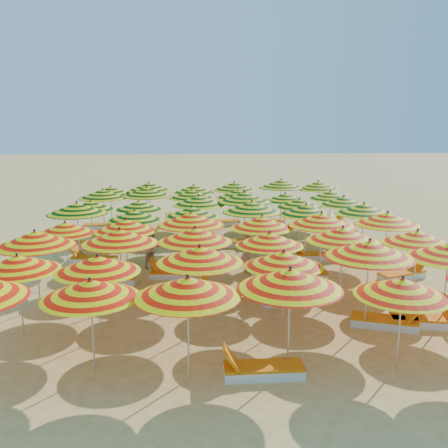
{
  "coord_description": "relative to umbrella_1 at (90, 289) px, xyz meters",
  "views": [
    {
      "loc": [
        -1.09,
        -17.31,
        5.4
      ],
      "look_at": [
        0.0,
        0.5,
        1.6
      ],
      "focal_mm": 40.0,
      "sensor_mm": 36.0,
      "label": 1
    }
  ],
  "objects": [
    {
      "name": "ground",
      "position": [
        3.26,
        7.34,
        -1.92
      ],
      "size": [
        120.0,
        120.0,
        0.0
      ],
      "primitive_type": "plane",
      "color": "#F6C66D",
      "rests_on": "ground"
    },
    {
      "name": "umbrella_1",
      "position": [
        0.0,
        0.0,
        0.0
      ],
      "size": [
        2.44,
        2.44,
        2.18
      ],
      "color": "silver",
      "rests_on": "ground"
    },
    {
      "name": "umbrella_2",
      "position": [
        2.02,
        -0.35,
        0.12
      ],
      "size": [
        2.49,
        2.49,
        2.33
      ],
      "color": "silver",
      "rests_on": "ground"
    },
    {
      "name": "umbrella_3",
      "position": [
        4.16,
        -0.1,
        0.17
      ],
      "size": [
        2.38,
        2.38,
        2.38
      ],
      "color": "silver",
      "rests_on": "ground"
    },
    {
      "name": "umbrella_4",
      "position": [
        6.56,
        -0.18,
        -0.04
      ],
      "size": [
        2.39,
        2.39,
        2.14
      ],
      "color": "silver",
      "rests_on": "ground"
    },
    {
      "name": "umbrella_6",
      "position": [
        -2.17,
        2.06,
        -0.0
      ],
      "size": [
        2.54,
        2.54,
        2.18
      ],
      "color": "silver",
      "rests_on": "ground"
    },
    {
      "name": "umbrella_7",
      "position": [
        -0.18,
        1.78,
        0.02
      ],
      "size": [
        2.25,
        2.25,
        2.2
      ],
      "color": "silver",
      "rests_on": "ground"
    },
    {
      "name": "umbrella_8",
      "position": [
        2.3,
        2.02,
        0.14
      ],
      "size": [
        2.52,
        2.52,
        2.35
      ],
      "color": "silver",
      "rests_on": "ground"
    },
    {
      "name": "umbrella_9",
      "position": [
        4.42,
        2.08,
        -0.03
      ],
      "size": [
        2.22,
        2.22,
        2.15
      ],
      "color": "silver",
      "rests_on": "ground"
    },
    {
      "name": "umbrella_10",
      "position": [
        6.59,
        1.99,
        0.22
      ],
      "size": [
        2.62,
        2.62,
        2.44
      ],
      "color": "silver",
      "rests_on": "ground"
    },
    {
      "name": "umbrella_12",
      "position": [
        -2.29,
        3.91,
        0.16
      ],
      "size": [
        2.25,
        2.25,
        2.37
      ],
      "color": "silver",
      "rests_on": "ground"
    },
    {
      "name": "umbrella_13",
      "position": [
        0.03,
        4.06,
        0.15
      ],
      "size": [
        2.52,
        2.52,
        2.36
      ],
      "color": "silver",
      "rests_on": "ground"
    },
    {
      "name": "umbrella_14",
      "position": [
        2.19,
        4.21,
        0.13
      ],
      "size": [
        2.92,
        2.92,
        2.34
      ],
      "color": "silver",
      "rests_on": "ground"
    },
    {
      "name": "umbrella_15",
      "position": [
        4.39,
        4.22,
        -0.02
      ],
      "size": [
        2.3,
        2.3,
        2.16
      ],
      "color": "silver",
      "rests_on": "ground"
    },
    {
      "name": "umbrella_16",
      "position": [
        6.56,
        4.14,
        0.11
      ],
      "size": [
        2.63,
        2.63,
        2.31
      ],
      "color": "silver",
      "rests_on": "ground"
    },
    {
      "name": "umbrella_17",
      "position": [
        8.78,
        4.03,
        0.02
      ],
      "size": [
        2.66,
        2.66,
        2.21
      ],
      "color": "silver",
      "rests_on": "ground"
    },
    {
      "name": "umbrella_18",
      "position": [
        -2.06,
        6.28,
        -0.06
      ],
      "size": [
        2.14,
        2.14,
        2.12
      ],
      "color": "silver",
      "rests_on": "ground"
    },
    {
      "name": "umbrella_19",
      "position": [
        -0.07,
        6.18,
        0.03
      ],
      "size": [
        2.72,
        2.72,
        2.22
      ],
      "color": "silver",
      "rests_on": "ground"
    },
    {
      "name": "umbrella_20",
      "position": [
        2.06,
        6.35,
        0.18
      ],
      "size": [
        2.54,
        2.54,
        2.39
      ],
      "color": "silver",
      "rests_on": "ground"
    },
    {
      "name": "umbrella_21",
      "position": [
        4.44,
        6.25,
        0.06
      ],
      "size": [
        2.43,
        2.43,
        2.25
      ],
      "color": "silver",
      "rests_on": "ground"
    },
    {
      "name": "umbrella_22",
      "position": [
        6.41,
        6.05,
        0.17
      ],
      "size": [
        2.92,
        2.92,
        2.37
      ],
      "color": "silver",
      "rests_on": "ground"
    },
    {
      "name": "umbrella_23",
      "position": [
        8.69,
        6.14,
        0.15
      ],
      "size": [
        2.28,
        2.28,
        2.36
      ],
      "color": "silver",
      "rests_on": "ground"
    },
    {
      "name": "umbrella_24",
      "position": [
        -2.19,
        8.62,
        0.18
      ],
      "size": [
        2.65,
        2.65,
        2.39
      ],
      "color": "silver",
      "rests_on": "ground"
    },
    {
      "name": "umbrella_25",
      "position": [
        -0.03,
        8.35,
        -0.06
      ],
      "size": [
        2.58,
        2.58,
        2.12
      ],
      "color": "silver",
      "rests_on": "ground"
    },
    {
      "name": "umbrella_26",
      "position": [
        2.09,
        8.49,
        0.02
      ],
      "size": [
        2.39,
        2.39,
        2.21
      ],
      "color": "silver",
      "rests_on": "ground"
    },
    {
      "name": "umbrella_27",
      "position": [
        4.37,
        8.59,
        0.17
      ],
      "size": [
        2.88,
        2.88,
        2.38
      ],
      "color": "silver",
      "rests_on": "ground"
    },
    {
      "name": "umbrella_28",
      "position": [
        6.42,
        8.41,
        0.07
      ],
      "size": [
        2.24,
        2.24,
        2.26
      ],
      "color": "silver",
      "rests_on": "ground"
    },
    {
      "name": "umbrella_29",
      "position": [
        8.59,
        8.22,
        0.12
      ],
      "size": [
        2.23,
        2.23,
        2.32
      ],
      "color": "silver",
      "rests_on": "ground"
    },
    {
      "name": "umbrella_30",
      "position": [
        -2.11,
        10.73,
        -0.07
      ],
      "size": [
        2.42,
        2.42,
        2.1
      ],
      "color": "silver",
      "rests_on": "ground"
    },
    {
      "name": "umbrella_31",
      "position": [
        -0.12,
        10.67,
        -0.08
      ],
      "size": [
        2.52,
        2.52,
        2.09
      ],
      "color": "silver",
      "rests_on": "ground"
    },
    {
      "name": "umbrella_32",
      "position": [
        2.36,
        10.59,
        0.11
      ],
      "size": [
        2.23,
        2.23,
        2.31
      ],
      "color": "silver",
      "rests_on": "ground"
    },
    {
      "name": "umbrella_33",
      "position": [
        4.3,
        10.64,
        0.23
      ],
      "size": [
        2.95,
        2.95,
        2.44
      ],
      "color": "silver",
      "rests_on": "ground"
    },
    {
      "name": "umbrella_34",
      "position": [
        6.65,
        10.66,
        -0.06
      ],
      "size": [
        2.5,
        2.5,
        2.12
      ],
      "color": "silver",
      "rests_on": "ground"
    },
    {
      "name": "umbrella_35",
      "position": [
        8.59,
        10.75,
        0.01
      ],
      "size": [
        2.49,
        2.49,
        2.19
      ],
      "color": "silver",
      "rests_on": "ground"
    },
    {
      "name": "umbrella_36",
      "position": [
        -1.94,
        12.64,
        0.13
      ],
      "size": [
        2.4,
        2.4,
        2.33
      ],
      "color": "silver",
      "rests_on": "ground"
    },
    {
      "name": "umbrella_37",
      "position": [
        0.01,
        12.87,
        0.18
      ],
      "size": [
        2.32,
        2.32,
        2.39
      ],
      "color": "silver",
      "rests_on": "ground"
    },
    {
      "name": "umbrella_38",
      "position": [
        2.08,
        12.8,
        0.05
      ],
      "size": [
        2.27,
        2.27,
        2.24
      ],
      "color": "silver",
      "rests_on": "ground"
    },
    {
      "name": "umbrella_39",
      "position": [
        4.22,
        12.82,
        0.04
      ],
      "size": [
        2.53,
        2.53,
        2.22
      ],
      "color": "silver",
      "rests_on": "ground"
    },
    {
      "name": "umbrella_40",
      "position": [
        6.39,
        12.51,
        -0.09
      ],
      "size": [
        2.55,
        2.55,
        2.09
      ],
      "color": "silver",
      "rests_on": "ground"
    },
    {
      "name": "umbrella_41",
      "position": [
        8.5,
        12.53,
        -0.01
      ],
      "size": [
        2.43,
        2.43,
        2.17
      ],
      "color": "silver",
      "rests_on": "ground"
    },
    {
      "name": "umbrella_42",
      "position": [
        -1.93,
        14.75,
        -0.03
      ],
      "size": [
        2.39,
        2.39,
        2.15
      ],
      "color": "silver",
      "rests_on": "ground"
    },
    {
      "name": "umbrella_43",
      "position": [
        -0.06,
        15.05,
        0.11
      ],
      "size": [
        2.75,
        2.75,
        2.31
      ],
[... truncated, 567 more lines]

